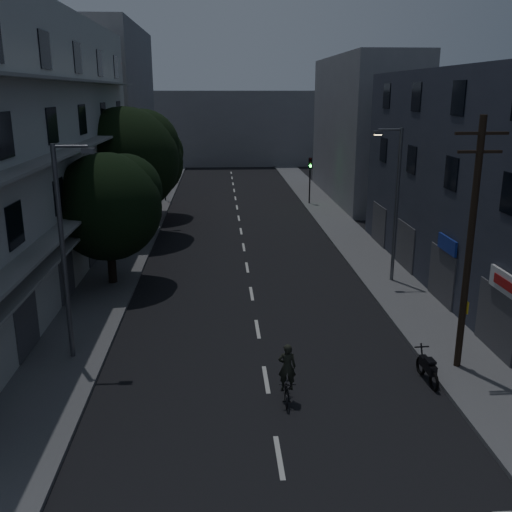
{
  "coord_description": "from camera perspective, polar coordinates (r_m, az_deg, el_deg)",
  "views": [
    {
      "loc": [
        -1.54,
        -11.71,
        9.86
      ],
      "look_at": [
        0.0,
        12.0,
        3.0
      ],
      "focal_mm": 40.0,
      "sensor_mm": 36.0,
      "label": 1
    }
  ],
  "objects": [
    {
      "name": "traffic_signal_far_right",
      "position": [
        51.55,
        5.43,
        8.5
      ],
      "size": [
        0.28,
        0.37,
        4.1
      ],
      "color": "black",
      "rests_on": "sidewalk_right"
    },
    {
      "name": "motorcycle",
      "position": [
        21.32,
        16.77,
        -10.76
      ],
      "size": [
        0.54,
        1.86,
        1.19
      ],
      "rotation": [
        0.0,
        0.0,
        0.05
      ],
      "color": "black",
      "rests_on": "ground"
    },
    {
      "name": "sidewalk_left",
      "position": [
        38.46,
        -12.51,
        0.97
      ],
      "size": [
        3.0,
        90.0,
        0.15
      ],
      "primitive_type": "cube",
      "color": "#565659",
      "rests_on": "ground"
    },
    {
      "name": "ground",
      "position": [
        38.04,
        -1.27,
        1.08
      ],
      "size": [
        160.0,
        160.0,
        0.0
      ],
      "primitive_type": "plane",
      "color": "black",
      "rests_on": "ground"
    },
    {
      "name": "traffic_signal_far_left",
      "position": [
        53.38,
        -9.18,
        8.62
      ],
      "size": [
        0.28,
        0.37,
        4.1
      ],
      "color": "black",
      "rests_on": "sidewalk_left"
    },
    {
      "name": "sidewalk_right",
      "position": [
        39.06,
        9.79,
        1.35
      ],
      "size": [
        3.0,
        90.0,
        0.15
      ],
      "primitive_type": "cube",
      "color": "#565659",
      "rests_on": "ground"
    },
    {
      "name": "street_lamp_right",
      "position": [
        30.37,
        13.71,
        5.67
      ],
      "size": [
        1.51,
        0.25,
        8.0
      ],
      "color": "#585A5F",
      "rests_on": "sidewalk_right"
    },
    {
      "name": "building_far_left",
      "position": [
        60.65,
        -14.07,
        13.88
      ],
      "size": [
        6.0,
        20.0,
        16.0
      ],
      "primitive_type": "cube",
      "color": "slate",
      "rests_on": "ground"
    },
    {
      "name": "tree_mid",
      "position": [
        39.93,
        -12.75,
        9.67
      ],
      "size": [
        7.16,
        7.16,
        8.81
      ],
      "color": "black",
      "rests_on": "sidewalk_left"
    },
    {
      "name": "building_right",
      "position": [
        29.38,
        23.91,
        6.19
      ],
      "size": [
        6.19,
        28.0,
        11.0
      ],
      "color": "#2E323E",
      "rests_on": "ground"
    },
    {
      "name": "street_lamp_left_far",
      "position": [
        43.85,
        -10.76,
        8.93
      ],
      "size": [
        1.51,
        0.25,
        8.0
      ],
      "color": "#505357",
      "rests_on": "sidewalk_left"
    },
    {
      "name": "bus_stop_sign",
      "position": [
        22.03,
        20.11,
        -6.15
      ],
      "size": [
        0.06,
        0.35,
        2.52
      ],
      "color": "#595B60",
      "rests_on": "sidewalk_right"
    },
    {
      "name": "tree_far",
      "position": [
        46.74,
        -10.84,
        9.47
      ],
      "size": [
        5.85,
        5.85,
        7.24
      ],
      "color": "black",
      "rests_on": "sidewalk_left"
    },
    {
      "name": "utility_pole",
      "position": [
        21.07,
        20.63,
        1.35
      ],
      "size": [
        1.8,
        0.24,
        9.0
      ],
      "color": "black",
      "rests_on": "sidewalk_right"
    },
    {
      "name": "building_far_end",
      "position": [
        81.87,
        -2.7,
        12.68
      ],
      "size": [
        24.0,
        8.0,
        10.0
      ],
      "primitive_type": "cube",
      "color": "slate",
      "rests_on": "ground"
    },
    {
      "name": "lane_markings",
      "position": [
        44.1,
        -1.63,
        3.18
      ],
      "size": [
        0.15,
        60.5,
        0.01
      ],
      "color": "beige",
      "rests_on": "ground"
    },
    {
      "name": "cyclist",
      "position": [
        19.21,
        3.1,
        -12.45
      ],
      "size": [
        0.69,
        1.65,
        2.03
      ],
      "rotation": [
        0.0,
        0.0,
        -0.08
      ],
      "color": "black",
      "rests_on": "ground"
    },
    {
      "name": "street_lamp_left_near",
      "position": [
        21.68,
        -18.52,
        1.21
      ],
      "size": [
        1.51,
        0.25,
        8.0
      ],
      "color": "#56575E",
      "rests_on": "sidewalk_left"
    },
    {
      "name": "building_far_right",
      "position": [
        55.5,
        10.66,
        12.36
      ],
      "size": [
        6.0,
        20.0,
        13.0
      ],
      "primitive_type": "cube",
      "color": "slate",
      "rests_on": "ground"
    },
    {
      "name": "tree_near",
      "position": [
        30.19,
        -14.51,
        5.2
      ],
      "size": [
        5.53,
        5.53,
        6.82
      ],
      "color": "black",
      "rests_on": "sidewalk_left"
    },
    {
      "name": "building_left",
      "position": [
        31.62,
        -23.32,
        9.61
      ],
      "size": [
        7.0,
        36.0,
        14.0
      ],
      "color": "#B4B4AF",
      "rests_on": "ground"
    }
  ]
}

